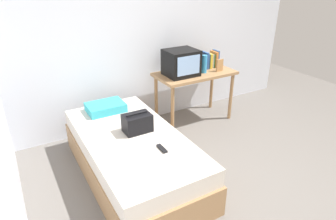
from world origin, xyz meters
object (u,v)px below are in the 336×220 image
at_px(book_row, 209,60).
at_px(picture_frame, 220,65).
at_px(water_bottle, 204,64).
at_px(pillow, 106,107).
at_px(remote_dark, 162,149).
at_px(desk, 195,79).
at_px(magazine, 133,149).
at_px(bed, 133,156).
at_px(handbag, 137,123).
at_px(tv, 181,63).

height_order(book_row, picture_frame, book_row).
distance_m(water_bottle, pillow, 1.54).
height_order(book_row, remote_dark, book_row).
distance_m(water_bottle, remote_dark, 1.78).
xyz_separation_m(desk, magazine, (-1.46, -1.07, -0.15)).
xyz_separation_m(pillow, remote_dark, (0.18, -1.12, -0.04)).
height_order(book_row, magazine, book_row).
xyz_separation_m(desk, pillow, (-1.40, -0.09, -0.10)).
xyz_separation_m(bed, handbag, (0.10, 0.05, 0.36)).
distance_m(bed, book_row, 2.01).
bearing_deg(magazine, water_bottle, 32.24).
bearing_deg(pillow, tv, 4.03).
relative_size(desk, magazine, 4.00).
bearing_deg(desk, remote_dark, -135.26).
distance_m(bed, picture_frame, 1.93).
distance_m(picture_frame, magazine, 2.06).
bearing_deg(magazine, book_row, 33.05).
relative_size(tv, pillow, 0.97).
bearing_deg(tv, book_row, 9.73).
distance_m(pillow, remote_dark, 1.14).
distance_m(water_bottle, handbag, 1.56).
height_order(pillow, remote_dark, pillow).
xyz_separation_m(book_row, picture_frame, (0.02, -0.23, -0.03)).
distance_m(bed, handbag, 0.38).
bearing_deg(bed, tv, 35.41).
relative_size(picture_frame, remote_dark, 1.14).
height_order(book_row, handbag, book_row).
bearing_deg(tv, pillow, -175.97).
bearing_deg(bed, remote_dark, -69.55).
bearing_deg(tv, picture_frame, -12.84).
relative_size(picture_frame, handbag, 0.59).
bearing_deg(picture_frame, book_row, 95.94).
height_order(desk, pillow, desk).
height_order(bed, pillow, pillow).
height_order(water_bottle, magazine, water_bottle).
xyz_separation_m(water_bottle, book_row, (0.21, 0.17, -0.01)).
bearing_deg(bed, book_row, 27.98).
bearing_deg(picture_frame, bed, -158.71).
bearing_deg(pillow, magazine, -93.63).
distance_m(bed, desk, 1.64).
bearing_deg(tv, magazine, -138.95).
xyz_separation_m(pillow, handbag, (0.13, -0.66, 0.05)).
height_order(water_bottle, picture_frame, water_bottle).
xyz_separation_m(handbag, remote_dark, (0.05, -0.46, -0.09)).
bearing_deg(pillow, water_bottle, 0.33).
xyz_separation_m(bed, desk, (1.37, 0.80, 0.42)).
distance_m(desk, tv, 0.37).
height_order(water_bottle, book_row, water_bottle).
height_order(bed, water_bottle, water_bottle).
bearing_deg(handbag, tv, 36.04).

